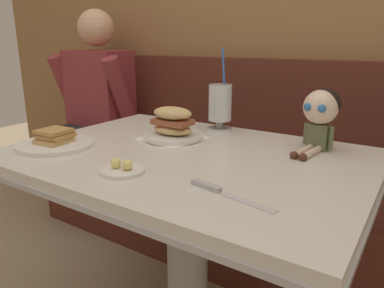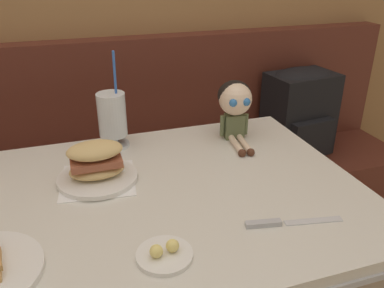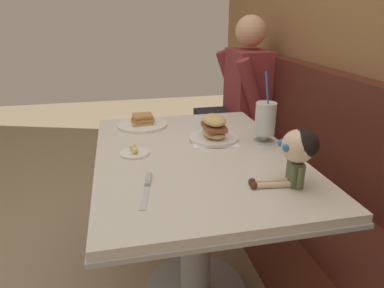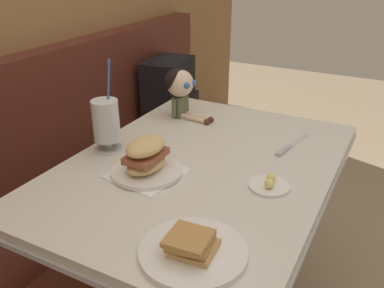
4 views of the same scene
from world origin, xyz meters
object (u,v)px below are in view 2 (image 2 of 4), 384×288
(milkshake_glass, at_px, (112,117))
(sandwich_plate, at_px, (96,166))
(butter_saucer, at_px, (164,254))
(butter_knife, at_px, (277,223))
(seated_doll, at_px, (235,102))
(backpack, at_px, (300,110))

(milkshake_glass, bearing_deg, sandwich_plate, -110.37)
(butter_saucer, relative_size, butter_knife, 0.51)
(sandwich_plate, xyz_separation_m, butter_saucer, (0.10, -0.36, -0.04))
(seated_doll, xyz_separation_m, backpack, (0.48, 0.34, -0.21))
(milkshake_glass, relative_size, butter_saucer, 2.63)
(seated_doll, bearing_deg, milkshake_glass, 171.30)
(butter_saucer, xyz_separation_m, backpack, (0.86, 0.85, -0.09))
(sandwich_plate, relative_size, seated_doll, 1.00)
(backpack, bearing_deg, sandwich_plate, -153.06)
(backpack, bearing_deg, milkshake_glass, -162.43)
(butter_saucer, height_order, backpack, backpack)
(sandwich_plate, height_order, seated_doll, seated_doll)
(butter_knife, height_order, backpack, backpack)
(butter_knife, bearing_deg, backpack, 54.60)
(butter_saucer, relative_size, seated_doll, 0.53)
(sandwich_plate, relative_size, backpack, 0.55)
(butter_knife, distance_m, backpack, 1.01)
(butter_knife, bearing_deg, butter_saucer, -174.72)
(backpack, bearing_deg, butter_saucer, -135.49)
(seated_doll, height_order, backpack, seated_doll)
(butter_saucer, distance_m, butter_knife, 0.28)
(butter_knife, bearing_deg, sandwich_plate, 138.19)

